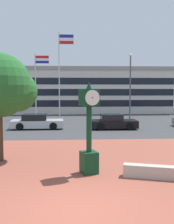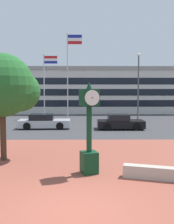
# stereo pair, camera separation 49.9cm
# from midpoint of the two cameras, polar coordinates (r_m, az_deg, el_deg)

# --- Properties ---
(ground_plane) EXTENTS (200.00, 200.00, 0.00)m
(ground_plane) POSITION_cam_midpoint_polar(r_m,az_deg,el_deg) (8.21, -0.95, -20.16)
(ground_plane) COLOR #38383A
(plaza_brick_paving) EXTENTS (44.00, 14.67, 0.01)m
(plaza_brick_paving) POSITION_cam_midpoint_polar(r_m,az_deg,el_deg) (11.32, -0.84, -12.95)
(plaza_brick_paving) COLOR brown
(plaza_brick_paving) RESTS_ON ground
(planter_wall) EXTENTS (3.18, 1.30, 0.50)m
(planter_wall) POSITION_cam_midpoint_polar(r_m,az_deg,el_deg) (10.96, 17.61, -12.44)
(planter_wall) COLOR #ADA393
(planter_wall) RESTS_ON ground
(street_clock) EXTENTS (0.85, 0.89, 3.78)m
(street_clock) POSITION_cam_midpoint_polar(r_m,az_deg,el_deg) (10.96, 1.77, -3.93)
(street_clock) COLOR #0C381E
(street_clock) RESTS_ON ground
(plaza_tree) EXTENTS (3.31, 3.07, 5.19)m
(plaza_tree) POSITION_cam_midpoint_polar(r_m,az_deg,el_deg) (13.50, -15.87, 5.16)
(plaza_tree) COLOR #42301E
(plaza_tree) RESTS_ON ground
(car_street_near) EXTENTS (4.55, 2.08, 1.28)m
(car_street_near) POSITION_cam_midpoint_polar(r_m,az_deg,el_deg) (23.89, -8.57, -2.09)
(car_street_near) COLOR #B7BABF
(car_street_near) RESTS_ON ground
(car_street_distant) EXTENTS (4.00, 1.97, 1.28)m
(car_street_distant) POSITION_cam_midpoint_polar(r_m,az_deg,el_deg) (23.43, 7.63, -2.22)
(car_street_distant) COLOR black
(car_street_distant) RESTS_ON ground
(flagpole_primary) EXTENTS (1.63, 0.14, 7.55)m
(flagpole_primary) POSITION_cam_midpoint_polar(r_m,az_deg,el_deg) (31.63, -8.35, 6.72)
(flagpole_primary) COLOR silver
(flagpole_primary) RESTS_ON ground
(flagpole_secondary) EXTENTS (1.74, 0.14, 9.95)m
(flagpole_secondary) POSITION_cam_midpoint_polar(r_m,az_deg,el_deg) (31.46, -3.36, 9.41)
(flagpole_secondary) COLOR silver
(flagpole_secondary) RESTS_ON ground
(civic_building) EXTENTS (26.71, 13.82, 6.52)m
(civic_building) POSITION_cam_midpoint_polar(r_m,az_deg,el_deg) (43.10, 2.08, 4.68)
(civic_building) COLOR beige
(civic_building) RESTS_ON ground
(street_lamp_post) EXTENTS (0.36, 0.36, 7.11)m
(street_lamp_post) POSITION_cam_midpoint_polar(r_m,az_deg,el_deg) (28.34, 11.37, 6.55)
(street_lamp_post) COLOR #4C4C51
(street_lamp_post) RESTS_ON ground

